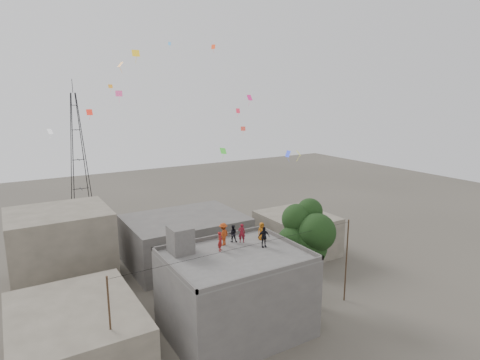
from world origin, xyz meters
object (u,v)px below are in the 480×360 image
object	(u,v)px
tree	(307,235)
person_red_adult	(242,233)
person_dark_adult	(264,237)
transmission_tower	(78,153)
stair_head_box	(180,240)

from	to	relation	value
tree	person_red_adult	bearing A→B (deg)	165.47
tree	person_red_adult	world-z (taller)	tree
tree	person_dark_adult	bearing A→B (deg)	-176.48
transmission_tower	person_red_adult	xyz separation A→B (m)	(5.81, -37.96, -2.19)
stair_head_box	person_dark_adult	size ratio (longest dim) A/B	1.23
tree	person_dark_adult	xyz separation A→B (m)	(-4.62, -0.28, 0.81)
person_red_adult	person_dark_adult	size ratio (longest dim) A/B	0.96
tree	transmission_tower	xyz separation A→B (m)	(-11.37, 39.40, 2.97)
person_dark_adult	person_red_adult	bearing A→B (deg)	130.18
tree	transmission_tower	world-z (taller)	transmission_tower
transmission_tower	person_red_adult	distance (m)	38.47
transmission_tower	person_red_adult	bearing A→B (deg)	-81.31
transmission_tower	person_dark_adult	size ratio (longest dim) A/B	12.27
person_red_adult	person_dark_adult	world-z (taller)	person_dark_adult
stair_head_box	person_red_adult	world-z (taller)	stair_head_box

